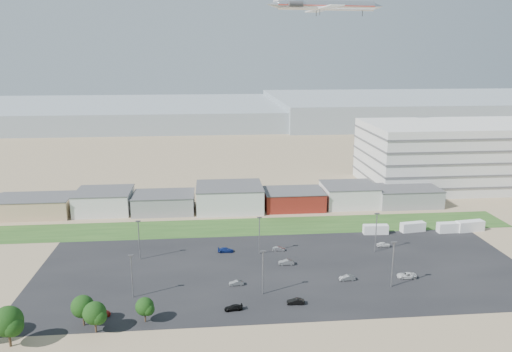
{
  "coord_description": "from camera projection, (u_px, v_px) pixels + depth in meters",
  "views": [
    {
      "loc": [
        -12.36,
        -92.44,
        51.68
      ],
      "look_at": [
        -1.51,
        22.0,
        23.43
      ],
      "focal_mm": 35.0,
      "sensor_mm": 36.0,
      "label": 1
    }
  ],
  "objects": [
    {
      "name": "hills_backdrop",
      "position": [
        273.0,
        113.0,
        409.96
      ],
      "size": [
        700.0,
        200.0,
        9.0
      ],
      "primitive_type": null,
      "color": "gray",
      "rests_on": "ground"
    },
    {
      "name": "parked_car_6",
      "position": [
        226.0,
        250.0,
        133.36
      ],
      "size": [
        4.29,
        1.85,
        1.23
      ],
      "primitive_type": "imported",
      "rotation": [
        0.0,
        0.0,
        1.54
      ],
      "color": "navy",
      "rests_on": "ground"
    },
    {
      "name": "parked_car_11",
      "position": [
        279.0,
        249.0,
        134.32
      ],
      "size": [
        3.46,
        1.57,
        1.1
      ],
      "primitive_type": "imported",
      "rotation": [
        0.0,
        0.0,
        1.45
      ],
      "color": "#A5A5AA",
      "rests_on": "ground"
    },
    {
      "name": "building_row",
      "position": [
        197.0,
        198.0,
        168.96
      ],
      "size": [
        170.0,
        20.0,
        8.0
      ],
      "primitive_type": null,
      "color": "silver",
      "rests_on": "ground"
    },
    {
      "name": "box_trailer_d",
      "position": [
        470.0,
        226.0,
        149.07
      ],
      "size": [
        8.64,
        3.69,
        3.14
      ],
      "primitive_type": null,
      "rotation": [
        0.0,
        0.0,
        0.13
      ],
      "color": "silver",
      "rests_on": "ground"
    },
    {
      "name": "parking_lot",
      "position": [
        283.0,
        270.0,
        122.63
      ],
      "size": [
        120.0,
        50.0,
        0.01
      ],
      "primitive_type": "cube",
      "color": "black",
      "rests_on": "ground"
    },
    {
      "name": "parked_car_0",
      "position": [
        407.0,
        275.0,
        118.05
      ],
      "size": [
        4.76,
        2.56,
        1.27
      ],
      "primitive_type": "imported",
      "rotation": [
        0.0,
        0.0,
        -1.67
      ],
      "color": "silver",
      "rests_on": "ground"
    },
    {
      "name": "box_trailer_a",
      "position": [
        376.0,
        229.0,
        146.84
      ],
      "size": [
        7.36,
        2.66,
        2.72
      ],
      "primitive_type": null,
      "rotation": [
        0.0,
        0.0,
        -0.05
      ],
      "color": "silver",
      "rests_on": "ground"
    },
    {
      "name": "airliner",
      "position": [
        326.0,
        5.0,
        194.3
      ],
      "size": [
        50.58,
        36.9,
        14.1
      ],
      "primitive_type": null,
      "rotation": [
        0.0,
        0.0,
        0.09
      ],
      "color": "silver"
    },
    {
      "name": "lightpole_front_m",
      "position": [
        263.0,
        273.0,
        109.07
      ],
      "size": [
        1.2,
        0.5,
        10.17
      ],
      "primitive_type": null,
      "color": "slate",
      "rests_on": "ground"
    },
    {
      "name": "lightpole_back_m",
      "position": [
        259.0,
        236.0,
        131.01
      ],
      "size": [
        1.21,
        0.51,
        10.3
      ],
      "primitive_type": null,
      "color": "slate",
      "rests_on": "ground"
    },
    {
      "name": "parked_car_7",
      "position": [
        286.0,
        262.0,
        125.44
      ],
      "size": [
        4.05,
        1.66,
        1.31
      ],
      "primitive_type": "imported",
      "rotation": [
        0.0,
        0.0,
        -1.64
      ],
      "color": "#595B5E",
      "rests_on": "ground"
    },
    {
      "name": "grass_strip",
      "position": [
        252.0,
        227.0,
        153.11
      ],
      "size": [
        160.0,
        16.0,
        0.02
      ],
      "primitive_type": "cube",
      "color": "#254A1C",
      "rests_on": "ground"
    },
    {
      "name": "parked_car_1",
      "position": [
        347.0,
        278.0,
        116.78
      ],
      "size": [
        3.84,
        1.52,
        1.25
      ],
      "primitive_type": "imported",
      "rotation": [
        0.0,
        0.0,
        -1.52
      ],
      "color": "#595B5E",
      "rests_on": "ground"
    },
    {
      "name": "tree_left",
      "position": [
        8.0,
        324.0,
        89.48
      ],
      "size": [
        5.89,
        5.89,
        8.83
      ],
      "primitive_type": null,
      "color": "black",
      "rests_on": "ground"
    },
    {
      "name": "parked_car_8",
      "position": [
        384.0,
        244.0,
        137.19
      ],
      "size": [
        3.76,
        1.57,
        1.27
      ],
      "primitive_type": "imported",
      "rotation": [
        0.0,
        0.0,
        1.59
      ],
      "color": "silver",
      "rests_on": "ground"
    },
    {
      "name": "parked_car_3",
      "position": [
        233.0,
        308.0,
        103.18
      ],
      "size": [
        3.96,
        1.94,
        1.11
      ],
      "primitive_type": "imported",
      "rotation": [
        0.0,
        0.0,
        -1.47
      ],
      "color": "black",
      "rests_on": "ground"
    },
    {
      "name": "box_trailer_b",
      "position": [
        413.0,
        227.0,
        148.8
      ],
      "size": [
        7.67,
        3.38,
        2.78
      ],
      "primitive_type": null,
      "rotation": [
        0.0,
        0.0,
        0.15
      ],
      "color": "silver",
      "rests_on": "ground"
    },
    {
      "name": "parked_car_4",
      "position": [
        236.0,
        283.0,
        114.3
      ],
      "size": [
        3.47,
        1.42,
        1.12
      ],
      "primitive_type": "imported",
      "rotation": [
        0.0,
        0.0,
        -1.5
      ],
      "color": "#595B5E",
      "rests_on": "ground"
    },
    {
      "name": "tree_near",
      "position": [
        145.0,
        308.0,
        98.14
      ],
      "size": [
        3.89,
        3.89,
        5.83
      ],
      "primitive_type": null,
      "color": "black",
      "rests_on": "ground"
    },
    {
      "name": "parking_garage",
      "position": [
        466.0,
        154.0,
        199.95
      ],
      "size": [
        80.0,
        40.0,
        25.0
      ],
      "primitive_type": "cube",
      "color": "silver",
      "rests_on": "ground"
    },
    {
      "name": "ground",
      "position": [
        273.0,
        311.0,
        102.84
      ],
      "size": [
        700.0,
        700.0,
        0.0
      ],
      "primitive_type": "plane",
      "color": "#8F7C5B",
      "rests_on": "ground"
    },
    {
      "name": "lightpole_front_l",
      "position": [
        132.0,
        276.0,
        107.62
      ],
      "size": [
        1.16,
        0.48,
        9.84
      ],
      "primitive_type": null,
      "color": "slate",
      "rests_on": "ground"
    },
    {
      "name": "lightpole_back_r",
      "position": [
        376.0,
        233.0,
        132.55
      ],
      "size": [
        1.27,
        0.53,
        10.81
      ],
      "primitive_type": null,
      "color": "slate",
      "rests_on": "ground"
    },
    {
      "name": "tree_right",
      "position": [
        95.0,
        315.0,
        94.29
      ],
      "size": [
        4.7,
        4.7,
        7.05
      ],
      "primitive_type": null,
      "color": "black",
      "rests_on": "ground"
    },
    {
      "name": "parked_car_13",
      "position": [
        296.0,
        301.0,
        105.62
      ],
      "size": [
        3.83,
        1.53,
        1.24
      ],
      "primitive_type": "imported",
      "rotation": [
        0.0,
        0.0,
        -1.63
      ],
      "color": "black",
      "rests_on": "ground"
    },
    {
      "name": "tree_mid",
      "position": [
        83.0,
        309.0,
        96.69
      ],
      "size": [
        4.74,
        4.74,
        7.1
      ],
      "primitive_type": null,
      "color": "black",
      "rests_on": "ground"
    },
    {
      "name": "lightpole_back_l",
      "position": [
        139.0,
        240.0,
        127.67
      ],
      "size": [
        1.23,
        0.51,
        10.45
      ],
      "primitive_type": null,
      "color": "slate",
      "rests_on": "ground"
    },
    {
      "name": "parked_car_10",
      "position": [
        99.0,
        313.0,
        100.8
      ],
      "size": [
        4.6,
        2.12,
        1.3
      ],
      "primitive_type": "imported",
      "rotation": [
        0.0,
        0.0,
        1.64
      ],
      "color": "maroon",
      "rests_on": "ground"
    },
    {
      "name": "lightpole_front_r",
      "position": [
        393.0,
        265.0,
        112.43
      ],
      "size": [
        1.28,
        0.53,
        10.87
      ],
      "primitive_type": null,
      "color": "slate",
      "rests_on": "ground"
    },
    {
      "name": "box_trailer_c",
      "position": [
        450.0,
        227.0,
        148.22
      ],
      "size": [
        7.87,
        2.71,
        2.92
      ],
      "primitive_type": null,
      "rotation": [
        0.0,
        0.0,
        0.04
      ],
      "color": "silver",
      "rests_on": "ground"
    }
  ]
}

